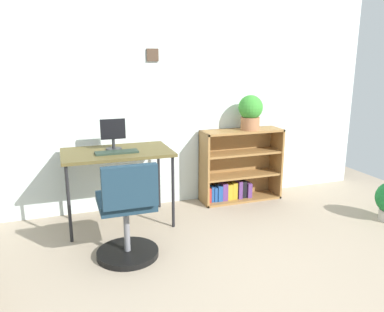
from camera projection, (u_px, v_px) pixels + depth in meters
The scene contains 7 objects.
wall_back at pixel (157, 91), 4.17m from camera, with size 5.20×0.12×2.57m.
desk at pixel (117, 157), 3.74m from camera, with size 1.05×0.64×0.75m.
monitor at pixel (113, 134), 3.74m from camera, with size 0.24×0.15×0.31m.
keyboard at pixel (117, 152), 3.64m from camera, with size 0.40×0.13×0.02m, color #233227.
office_chair at pixel (127, 217), 3.10m from camera, with size 0.52×0.55×0.86m.
bookshelf_low at pixel (238, 168), 4.51m from camera, with size 0.95×0.30×0.84m.
potted_plant_on_shelf at pixel (250, 111), 4.32m from camera, with size 0.28×0.28×0.39m.
Camera 1 is at (-1.03, -1.96, 1.62)m, focal length 35.84 mm.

